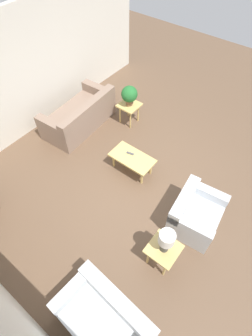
{
  "coord_description": "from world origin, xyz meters",
  "views": [
    {
      "loc": [
        -1.79,
        2.68,
        4.48
      ],
      "look_at": [
        0.15,
        0.2,
        0.55
      ],
      "focal_mm": 28.0,
      "sensor_mm": 36.0,
      "label": 1
    }
  ],
  "objects_px": {
    "sofa": "(80,116)",
    "potted_plant": "(129,95)",
    "table_lamp": "(166,240)",
    "coffee_table": "(132,159)",
    "armchair": "(195,214)",
    "side_table_plant": "(129,108)",
    "loveseat": "(105,320)",
    "side_table_lamp": "(163,251)"
  },
  "relations": [
    {
      "from": "side_table_lamp",
      "to": "table_lamp",
      "type": "relative_size",
      "value": 1.07
    },
    {
      "from": "armchair",
      "to": "potted_plant",
      "type": "relative_size",
      "value": 2.09
    },
    {
      "from": "loveseat",
      "to": "table_lamp",
      "type": "height_order",
      "value": "table_lamp"
    },
    {
      "from": "coffee_table",
      "to": "table_lamp",
      "type": "xyz_separation_m",
      "value": [
        -1.58,
        1.28,
        0.5
      ]
    },
    {
      "from": "armchair",
      "to": "table_lamp",
      "type": "xyz_separation_m",
      "value": [
        0.06,
        0.97,
        0.55
      ]
    },
    {
      "from": "coffee_table",
      "to": "table_lamp",
      "type": "relative_size",
      "value": 1.87
    },
    {
      "from": "sofa",
      "to": "loveseat",
      "type": "distance_m",
      "value": 4.41
    },
    {
      "from": "coffee_table",
      "to": "potted_plant",
      "type": "height_order",
      "value": "potted_plant"
    },
    {
      "from": "armchair",
      "to": "side_table_lamp",
      "type": "height_order",
      "value": "armchair"
    },
    {
      "from": "side_table_plant",
      "to": "potted_plant",
      "type": "xyz_separation_m",
      "value": [
        0.0,
        0.0,
        0.37
      ]
    },
    {
      "from": "sofa",
      "to": "side_table_plant",
      "type": "xyz_separation_m",
      "value": [
        -0.85,
        -0.85,
        0.14
      ]
    },
    {
      "from": "sofa",
      "to": "potted_plant",
      "type": "relative_size",
      "value": 3.85
    },
    {
      "from": "loveseat",
      "to": "potted_plant",
      "type": "relative_size",
      "value": 2.79
    },
    {
      "from": "armchair",
      "to": "potted_plant",
      "type": "bearing_deg",
      "value": 53.69
    },
    {
      "from": "side_table_plant",
      "to": "coffee_table",
      "type": "bearing_deg",
      "value": 129.83
    },
    {
      "from": "sofa",
      "to": "armchair",
      "type": "distance_m",
      "value": 3.56
    },
    {
      "from": "side_table_plant",
      "to": "table_lamp",
      "type": "xyz_separation_m",
      "value": [
        -2.58,
        2.48,
        0.41
      ]
    },
    {
      "from": "loveseat",
      "to": "coffee_table",
      "type": "height_order",
      "value": "loveseat"
    },
    {
      "from": "coffee_table",
      "to": "potted_plant",
      "type": "bearing_deg",
      "value": -50.17
    },
    {
      "from": "armchair",
      "to": "potted_plant",
      "type": "height_order",
      "value": "potted_plant"
    },
    {
      "from": "table_lamp",
      "to": "coffee_table",
      "type": "bearing_deg",
      "value": -39.02
    },
    {
      "from": "armchair",
      "to": "table_lamp",
      "type": "height_order",
      "value": "table_lamp"
    },
    {
      "from": "armchair",
      "to": "table_lamp",
      "type": "relative_size",
      "value": 2.07
    },
    {
      "from": "armchair",
      "to": "side_table_lamp",
      "type": "distance_m",
      "value": 0.98
    },
    {
      "from": "potted_plant",
      "to": "side_table_lamp",
      "type": "bearing_deg",
      "value": 136.14
    },
    {
      "from": "sofa",
      "to": "loveseat",
      "type": "bearing_deg",
      "value": 45.03
    },
    {
      "from": "armchair",
      "to": "side_table_plant",
      "type": "distance_m",
      "value": 3.05
    },
    {
      "from": "coffee_table",
      "to": "potted_plant",
      "type": "distance_m",
      "value": 1.63
    },
    {
      "from": "potted_plant",
      "to": "sofa",
      "type": "bearing_deg",
      "value": 45.0
    },
    {
      "from": "side_table_plant",
      "to": "side_table_lamp",
      "type": "xyz_separation_m",
      "value": [
        -2.58,
        2.48,
        0.0
      ]
    },
    {
      "from": "side_table_lamp",
      "to": "armchair",
      "type": "bearing_deg",
      "value": -93.61
    },
    {
      "from": "sofa",
      "to": "armchair",
      "type": "bearing_deg",
      "value": 75.53
    },
    {
      "from": "side_table_plant",
      "to": "table_lamp",
      "type": "relative_size",
      "value": 1.07
    },
    {
      "from": "armchair",
      "to": "table_lamp",
      "type": "distance_m",
      "value": 1.11
    },
    {
      "from": "sofa",
      "to": "armchair",
      "type": "xyz_separation_m",
      "value": [
        -3.5,
        0.66,
        -0.0
      ]
    },
    {
      "from": "side_table_plant",
      "to": "table_lamp",
      "type": "distance_m",
      "value": 3.61
    },
    {
      "from": "potted_plant",
      "to": "table_lamp",
      "type": "xyz_separation_m",
      "value": [
        -2.58,
        2.48,
        0.03
      ]
    },
    {
      "from": "sofa",
      "to": "side_table_lamp",
      "type": "height_order",
      "value": "sofa"
    },
    {
      "from": "sofa",
      "to": "side_table_plant",
      "type": "bearing_deg",
      "value": 131.26
    },
    {
      "from": "armchair",
      "to": "loveseat",
      "type": "xyz_separation_m",
      "value": [
        0.18,
        2.25,
        -0.01
      ]
    },
    {
      "from": "side_table_lamp",
      "to": "side_table_plant",
      "type": "bearing_deg",
      "value": -43.86
    },
    {
      "from": "sofa",
      "to": "loveseat",
      "type": "height_order",
      "value": "sofa"
    }
  ]
}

